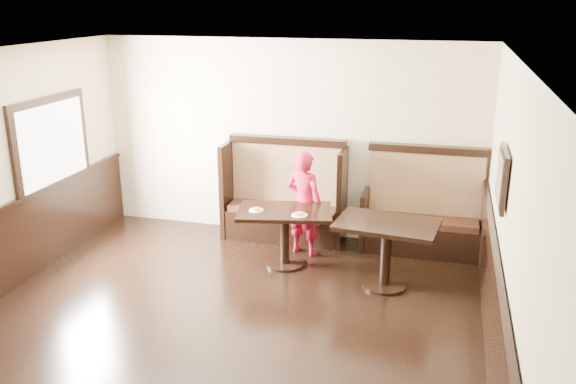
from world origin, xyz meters
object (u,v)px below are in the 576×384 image
(table_main, at_px, (285,223))
(child, at_px, (304,203))
(booth_main, at_px, (285,202))
(booth_neighbor, at_px, (423,217))
(table_neighbor, at_px, (386,239))

(table_main, xyz_separation_m, child, (0.15, 0.43, 0.14))
(booth_main, distance_m, child, 0.68)
(booth_neighbor, height_order, table_neighbor, booth_neighbor)
(booth_main, height_order, child, booth_main)
(booth_neighbor, height_order, table_main, booth_neighbor)
(table_main, xyz_separation_m, table_neighbor, (1.32, -0.28, 0.03))
(booth_main, height_order, booth_neighbor, same)
(booth_main, relative_size, table_neighbor, 1.39)
(table_neighbor, bearing_deg, table_main, 174.83)
(table_neighbor, bearing_deg, child, 155.33)
(table_main, relative_size, table_neighbor, 1.04)
(booth_main, height_order, table_neighbor, booth_main)
(booth_neighbor, bearing_deg, booth_main, 179.95)
(booth_main, relative_size, child, 1.23)
(table_main, distance_m, table_neighbor, 1.35)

